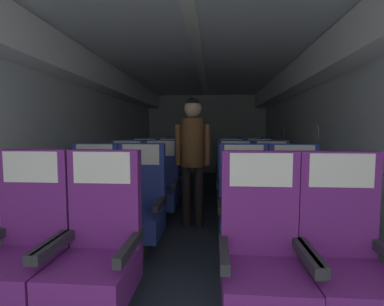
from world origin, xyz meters
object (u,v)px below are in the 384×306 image
at_px(seat_b_right_window, 244,211).
at_px(seat_c_left_window, 126,187).
at_px(seat_b_left_window, 92,208).
at_px(seat_e_left_aisle, 179,168).
at_px(seat_d_left_window, 144,175).
at_px(seat_e_right_window, 229,169).
at_px(seat_a_right_aisle, 345,263).
at_px(seat_d_right_aisle, 259,177).
at_px(seat_a_left_aisle, 98,253).
at_px(seat_d_right_window, 231,177).
at_px(seat_b_left_aisle, 139,208).
at_px(seat_d_left_aisle, 170,176).
at_px(seat_a_left_window, 24,250).
at_px(seat_c_left_aisle, 160,188).
at_px(seat_b_right_aisle, 296,213).
at_px(seat_e_right_aisle, 252,169).
at_px(seat_e_left_window, 156,168).
at_px(seat_a_right_window, 262,261).
at_px(flight_attendant, 193,148).
at_px(seat_c_right_aisle, 272,190).

distance_m(seat_b_right_window, seat_c_left_window, 1.74).
bearing_deg(seat_b_left_window, seat_c_left_window, 89.22).
height_order(seat_b_left_window, seat_e_left_aisle, same).
xyz_separation_m(seat_d_left_window, seat_e_right_window, (1.46, 0.94, 0.00)).
height_order(seat_b_right_window, seat_c_left_window, same).
distance_m(seat_a_right_aisle, seat_c_left_window, 2.73).
distance_m(seat_c_left_window, seat_d_right_aisle, 2.13).
relative_size(seat_a_left_aisle, seat_d_right_window, 1.00).
relative_size(seat_b_right_window, seat_e_right_window, 1.00).
xyz_separation_m(seat_b_left_aisle, seat_d_left_aisle, (-0.00, 1.92, 0.00)).
bearing_deg(seat_d_right_window, seat_a_left_window, -116.71).
height_order(seat_c_left_aisle, seat_d_left_window, same).
xyz_separation_m(seat_b_right_aisle, seat_e_right_aisle, (0.00, 2.92, 0.00)).
relative_size(seat_d_left_window, seat_e_left_window, 1.00).
relative_size(seat_a_left_window, seat_a_right_window, 1.00).
bearing_deg(seat_a_right_window, seat_a_left_aisle, 178.68).
xyz_separation_m(seat_b_right_aisle, seat_e_left_aisle, (-1.45, 2.93, 0.00)).
distance_m(seat_b_left_window, seat_c_left_window, 0.98).
relative_size(seat_b_left_window, seat_b_left_aisle, 1.00).
bearing_deg(seat_b_left_window, seat_b_right_aisle, -0.07).
xyz_separation_m(seat_b_right_window, flight_attendant, (-0.54, 0.83, 0.53)).
relative_size(seat_b_right_window, seat_c_left_window, 1.00).
height_order(seat_c_left_window, seat_e_left_aisle, same).
xyz_separation_m(seat_d_left_aisle, seat_d_right_window, (1.00, 0.01, 0.00)).
bearing_deg(seat_c_left_window, seat_c_right_aisle, -0.61).
bearing_deg(seat_d_left_aisle, seat_a_right_window, -71.09).
relative_size(seat_b_left_window, seat_d_left_window, 1.00).
xyz_separation_m(seat_b_left_aisle, seat_d_left_window, (-0.45, 1.94, 0.00)).
bearing_deg(seat_d_left_window, seat_a_right_aisle, -56.83).
distance_m(seat_b_left_window, seat_d_left_aisle, 1.99).
relative_size(seat_b_right_window, seat_d_left_window, 1.00).
bearing_deg(seat_a_left_aisle, seat_e_left_window, 96.77).
relative_size(seat_a_right_aisle, seat_e_right_aisle, 1.00).
xyz_separation_m(seat_b_left_aisle, flight_attendant, (0.46, 0.82, 0.53)).
bearing_deg(seat_c_right_aisle, seat_a_left_window, -134.95).
xyz_separation_m(seat_c_right_aisle, seat_d_right_aisle, (0.00, 0.98, 0.00)).
height_order(seat_a_right_window, seat_b_right_window, same).
distance_m(seat_d_left_aisle, seat_e_right_aisle, 1.77).
height_order(seat_b_left_window, seat_d_left_aisle, same).
bearing_deg(seat_c_left_aisle, flight_attendant, -17.83).
distance_m(seat_c_left_window, seat_e_right_window, 2.41).
relative_size(seat_d_left_window, seat_e_left_aisle, 1.00).
xyz_separation_m(seat_a_left_window, seat_c_left_aisle, (0.47, 1.94, 0.00)).
xyz_separation_m(seat_d_right_window, seat_e_left_aisle, (-0.99, 0.98, 0.00)).
bearing_deg(seat_b_left_aisle, seat_b_right_window, -0.66).
bearing_deg(seat_c_right_aisle, seat_b_right_window, -115.48).
height_order(seat_b_right_aisle, seat_b_right_window, same).
bearing_deg(seat_c_left_aisle, seat_c_right_aisle, -0.80).
height_order(seat_b_right_window, seat_d_right_aisle, same).
bearing_deg(seat_a_left_aisle, seat_a_right_window, -1.32).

